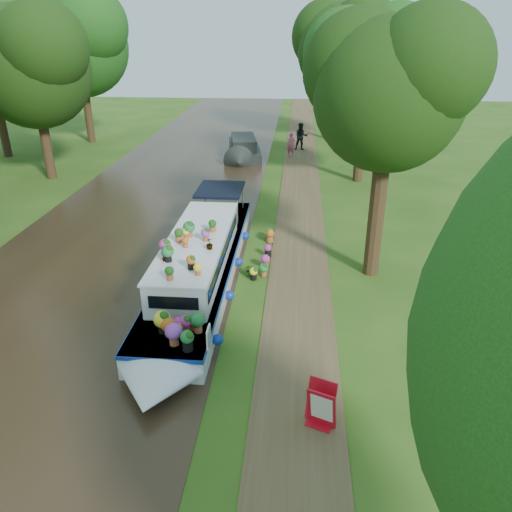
{
  "coord_description": "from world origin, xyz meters",
  "views": [
    {
      "loc": [
        1.01,
        -13.65,
        8.28
      ],
      "look_at": [
        -0.27,
        1.31,
        1.3
      ],
      "focal_mm": 35.0,
      "sensor_mm": 36.0,
      "label": 1
    }
  ],
  "objects_px": {
    "second_boat": "(244,148)",
    "sandwich_board": "(321,407)",
    "pedestrian_dark": "(301,137)",
    "plant_boat": "(198,265)",
    "pedestrian_pink": "(291,145)"
  },
  "relations": [
    {
      "from": "second_boat",
      "to": "sandwich_board",
      "type": "bearing_deg",
      "value": -89.13
    },
    {
      "from": "plant_boat",
      "to": "pedestrian_dark",
      "type": "relative_size",
      "value": 7.02
    },
    {
      "from": "second_boat",
      "to": "pedestrian_dark",
      "type": "bearing_deg",
      "value": 18.75
    },
    {
      "from": "plant_boat",
      "to": "sandwich_board",
      "type": "xyz_separation_m",
      "value": [
        3.97,
        -6.25,
        -0.35
      ]
    },
    {
      "from": "sandwich_board",
      "to": "pedestrian_dark",
      "type": "bearing_deg",
      "value": 113.15
    },
    {
      "from": "sandwich_board",
      "to": "second_boat",
      "type": "bearing_deg",
      "value": 122.04
    },
    {
      "from": "sandwich_board",
      "to": "pedestrian_dark",
      "type": "xyz_separation_m",
      "value": [
        -0.55,
        27.37,
        0.49
      ]
    },
    {
      "from": "second_boat",
      "to": "sandwich_board",
      "type": "xyz_separation_m",
      "value": [
        4.47,
        -25.29,
        -0.04
      ]
    },
    {
      "from": "plant_boat",
      "to": "second_boat",
      "type": "xyz_separation_m",
      "value": [
        -0.5,
        19.03,
        -0.31
      ]
    },
    {
      "from": "pedestrian_dark",
      "to": "second_boat",
      "type": "bearing_deg",
      "value": -159.49
    },
    {
      "from": "sandwich_board",
      "to": "pedestrian_dark",
      "type": "distance_m",
      "value": 27.38
    },
    {
      "from": "plant_boat",
      "to": "second_boat",
      "type": "height_order",
      "value": "plant_boat"
    },
    {
      "from": "pedestrian_pink",
      "to": "pedestrian_dark",
      "type": "xyz_separation_m",
      "value": [
        0.68,
        2.03,
        0.16
      ]
    },
    {
      "from": "plant_boat",
      "to": "pedestrian_pink",
      "type": "distance_m",
      "value": 19.28
    },
    {
      "from": "sandwich_board",
      "to": "pedestrian_pink",
      "type": "height_order",
      "value": "pedestrian_pink"
    }
  ]
}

